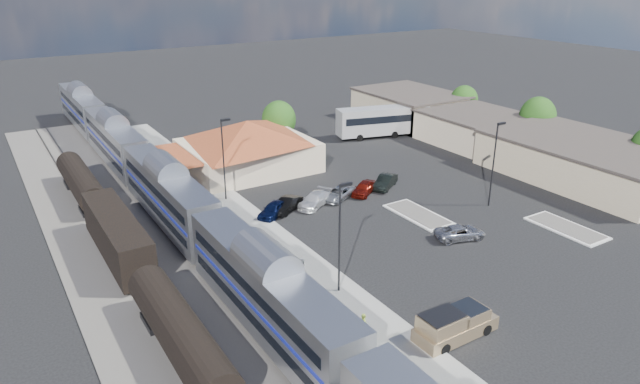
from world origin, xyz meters
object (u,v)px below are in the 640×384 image
station_depot (248,145)px  coach_bus (383,120)px  suv (460,232)px  pickup_truck (456,324)px

station_depot → coach_bus: station_depot is taller
suv → coach_bus: coach_bus is taller
pickup_truck → coach_bus: (26.04, 41.86, 1.53)m
suv → coach_bus: bearing=-8.3°
suv → station_depot: bearing=33.8°
suv → coach_bus: 34.53m
pickup_truck → coach_bus: 49.32m
station_depot → suv: bearing=-73.6°
coach_bus → station_depot: bearing=111.9°
pickup_truck → suv: pickup_truck is taller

